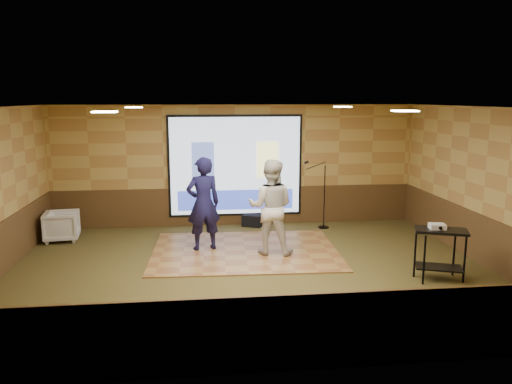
{
  "coord_description": "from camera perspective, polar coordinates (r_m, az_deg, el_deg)",
  "views": [
    {
      "loc": [
        -0.9,
        -8.78,
        3.17
      ],
      "look_at": [
        0.23,
        0.99,
        1.3
      ],
      "focal_mm": 35.0,
      "sensor_mm": 36.0,
      "label": 1
    }
  ],
  "objects": [
    {
      "name": "projector",
      "position": [
        9.25,
        20.01,
        -3.71
      ],
      "size": [
        0.3,
        0.26,
        0.09
      ],
      "primitive_type": "cube",
      "rotation": [
        0.0,
        0.0,
        -0.17
      ],
      "color": "white",
      "rests_on": "av_table"
    },
    {
      "name": "downlight_sw",
      "position": [
        7.4,
        -16.91,
        8.76
      ],
      "size": [
        0.32,
        0.32,
        0.02
      ],
      "primitive_type": "cube",
      "color": "beige",
      "rests_on": "room_shell"
    },
    {
      "name": "player_right",
      "position": [
        10.07,
        1.69,
        -1.72
      ],
      "size": [
        1.1,
        0.95,
        1.93
      ],
      "primitive_type": "imported",
      "rotation": [
        0.0,
        0.0,
        2.88
      ],
      "color": "beige",
      "rests_on": "dance_floor"
    },
    {
      "name": "banquet_chair",
      "position": [
        12.01,
        -21.28,
        -3.65
      ],
      "size": [
        0.81,
        0.8,
        0.67
      ],
      "primitive_type": "imported",
      "rotation": [
        0.0,
        0.0,
        1.69
      ],
      "color": "gray",
      "rests_on": "ground"
    },
    {
      "name": "downlight_nw",
      "position": [
        10.67,
        -13.78,
        9.38
      ],
      "size": [
        0.32,
        0.32,
        0.02
      ],
      "primitive_type": "cube",
      "color": "beige",
      "rests_on": "room_shell"
    },
    {
      "name": "player_left",
      "position": [
        10.39,
        -6.05,
        -1.33
      ],
      "size": [
        0.8,
        0.62,
        1.95
      ],
      "primitive_type": "imported",
      "rotation": [
        0.0,
        0.0,
        3.38
      ],
      "color": "#14123B",
      "rests_on": "dance_floor"
    },
    {
      "name": "downlight_se",
      "position": [
        7.92,
        16.66,
        8.87
      ],
      "size": [
        0.32,
        0.32,
        0.02
      ],
      "primitive_type": "cube",
      "color": "beige",
      "rests_on": "room_shell"
    },
    {
      "name": "av_table",
      "position": [
        9.32,
        20.32,
        -5.72
      ],
      "size": [
        0.87,
        0.46,
        0.92
      ],
      "rotation": [
        0.0,
        0.0,
        -0.36
      ],
      "color": "black",
      "rests_on": "ground"
    },
    {
      "name": "dance_floor",
      "position": [
        10.5,
        -1.25,
        -6.74
      ],
      "size": [
        3.94,
        3.06,
        0.03
      ],
      "primitive_type": "cube",
      "rotation": [
        0.0,
        0.0,
        -0.04
      ],
      "color": "olive",
      "rests_on": "ground"
    },
    {
      "name": "room_shell",
      "position": [
        8.9,
        -0.74,
        3.82
      ],
      "size": [
        9.04,
        7.04,
        3.02
      ],
      "color": "tan",
      "rests_on": "ground"
    },
    {
      "name": "downlight_ne",
      "position": [
        11.03,
        9.87,
        9.57
      ],
      "size": [
        0.32,
        0.32,
        0.02
      ],
      "primitive_type": "cube",
      "color": "beige",
      "rests_on": "room_shell"
    },
    {
      "name": "projector_screen",
      "position": [
        12.37,
        -2.36,
        2.88
      ],
      "size": [
        3.32,
        0.06,
        2.52
      ],
      "color": "black",
      "rests_on": "room_shell"
    },
    {
      "name": "duffel_bag",
      "position": [
        12.48,
        -0.42,
        -3.26
      ],
      "size": [
        0.56,
        0.48,
        0.29
      ],
      "primitive_type": "cube",
      "rotation": [
        0.0,
        0.0,
        -0.42
      ],
      "color": "black",
      "rests_on": "ground"
    },
    {
      "name": "wainscot_right",
      "position": [
        10.65,
        24.12,
        -4.86
      ],
      "size": [
        0.04,
        7.0,
        0.95
      ],
      "primitive_type": "cube",
      "color": "#493318",
      "rests_on": "ground"
    },
    {
      "name": "mic_stand",
      "position": [
        12.34,
        7.53,
        -1.85
      ],
      "size": [
        0.66,
        0.27,
        1.67
      ],
      "rotation": [
        0.0,
        0.0,
        -0.29
      ],
      "color": "black",
      "rests_on": "ground"
    },
    {
      "name": "ground",
      "position": [
        9.38,
        -0.71,
        -8.99
      ],
      "size": [
        9.0,
        9.0,
        0.0
      ],
      "primitive_type": "plane",
      "color": "#2C3B1A",
      "rests_on": "ground"
    },
    {
      "name": "wainscot_back",
      "position": [
        12.59,
        -2.34,
        -1.61
      ],
      "size": [
        9.0,
        0.04,
        0.95
      ],
      "primitive_type": "cube",
      "color": "#493318",
      "rests_on": "ground"
    },
    {
      "name": "wainscot_front",
      "position": [
        6.02,
        2.82,
        -15.86
      ],
      "size": [
        9.0,
        0.04,
        0.95
      ],
      "primitive_type": "cube",
      "color": "#493318",
      "rests_on": "ground"
    }
  ]
}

